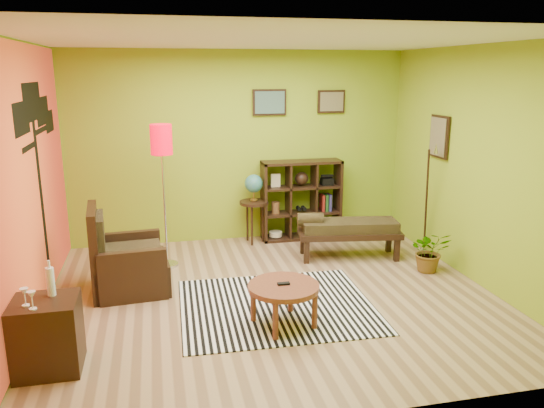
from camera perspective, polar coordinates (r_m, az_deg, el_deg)
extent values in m
plane|color=tan|center=(6.14, 0.06, -9.85)|extent=(5.00, 5.00, 0.00)
cube|color=#89A921|center=(7.90, -3.53, 6.12)|extent=(5.00, 0.04, 2.80)
cube|color=#89A921|center=(3.62, 7.89, -3.60)|extent=(5.00, 0.04, 2.80)
cube|color=#89A921|center=(5.73, -25.16, 1.75)|extent=(0.04, 4.50, 2.80)
cube|color=#89A921|center=(6.71, 21.42, 3.75)|extent=(0.04, 4.50, 2.80)
cube|color=white|center=(5.62, 0.07, 17.23)|extent=(5.00, 4.50, 0.04)
cube|color=#E95723|center=(5.72, -24.97, 1.76)|extent=(0.01, 4.45, 2.75)
cube|color=black|center=(6.32, -23.45, -0.29)|extent=(0.01, 0.14, 2.10)
cube|color=black|center=(5.68, -25.35, 8.30)|extent=(0.01, 0.65, 0.32)
cube|color=black|center=(6.21, -24.40, 9.98)|extent=(0.01, 0.85, 0.40)
cube|color=black|center=(6.70, -23.45, 9.17)|extent=(0.01, 0.70, 0.32)
cube|color=black|center=(7.06, -22.82, 8.19)|extent=(0.01, 0.50, 0.26)
cube|color=black|center=(7.89, -0.28, 10.88)|extent=(0.50, 0.03, 0.38)
cube|color=slate|center=(7.86, -0.24, 10.87)|extent=(0.44, 0.01, 0.32)
cube|color=black|center=(8.14, 6.39, 10.89)|extent=(0.42, 0.03, 0.34)
cube|color=olive|center=(8.12, 6.45, 10.88)|extent=(0.36, 0.01, 0.28)
cube|color=black|center=(7.42, 17.56, 6.92)|extent=(0.03, 0.44, 0.56)
cube|color=olive|center=(7.41, 17.39, 6.92)|extent=(0.01, 0.38, 0.50)
cylinder|color=black|center=(7.51, 16.28, 0.33)|extent=(0.23, 0.34, 1.46)
cone|color=silver|center=(7.25, 17.24, 5.75)|extent=(0.08, 0.09, 0.16)
cube|color=white|center=(5.89, 0.49, -10.88)|extent=(2.13, 1.84, 0.01)
cylinder|color=brown|center=(5.32, 1.26, -8.92)|extent=(0.71, 0.71, 0.05)
cylinder|color=brown|center=(5.69, 2.02, -9.74)|extent=(0.06, 0.06, 0.39)
cylinder|color=brown|center=(5.49, -2.03, -10.69)|extent=(0.06, 0.06, 0.39)
cylinder|color=brown|center=(5.35, 4.61, -11.40)|extent=(0.06, 0.06, 0.39)
cylinder|color=brown|center=(5.13, 0.38, -12.51)|extent=(0.06, 0.06, 0.39)
cube|color=black|center=(5.31, 1.26, -8.56)|extent=(0.12, 0.05, 0.02)
cube|color=black|center=(6.46, -14.82, -7.32)|extent=(0.88, 0.86, 0.37)
cube|color=black|center=(6.35, -18.52, -4.84)|extent=(0.16, 0.80, 1.02)
cube|color=black|center=(6.06, -14.70, -7.61)|extent=(0.75, 0.15, 0.59)
cube|color=black|center=(6.78, -15.04, -5.30)|extent=(0.75, 0.15, 0.59)
cube|color=#FED66D|center=(6.37, -14.71, -5.20)|extent=(0.70, 0.68, 0.13)
cube|color=#FED66D|center=(6.30, -17.98, -3.19)|extent=(0.13, 0.60, 0.46)
cube|color=black|center=(5.01, -23.00, -12.86)|extent=(0.54, 0.49, 0.63)
cylinder|color=white|center=(4.91, -22.72, -7.71)|extent=(0.07, 0.07, 0.25)
cylinder|color=white|center=(4.86, -22.89, -6.01)|extent=(0.02, 0.02, 0.07)
cylinder|color=white|center=(4.83, -24.95, -9.86)|extent=(0.06, 0.06, 0.01)
cylinder|color=white|center=(4.81, -25.01, -9.32)|extent=(0.01, 0.01, 0.09)
cone|color=white|center=(4.79, -25.10, -8.54)|extent=(0.07, 0.07, 0.06)
cylinder|color=white|center=(4.74, -24.31, -10.23)|extent=(0.06, 0.06, 0.01)
cylinder|color=white|center=(4.72, -24.38, -9.68)|extent=(0.01, 0.01, 0.09)
cone|color=white|center=(4.70, -24.46, -8.89)|extent=(0.07, 0.07, 0.06)
cylinder|color=silver|center=(7.17, -11.17, -6.40)|extent=(0.28, 0.28, 0.03)
cylinder|color=silver|center=(6.92, -11.49, 0.17)|extent=(0.03, 0.03, 1.72)
cylinder|color=#EE0016|center=(6.78, -11.83, 6.81)|extent=(0.27, 0.27, 0.38)
cylinder|color=black|center=(7.80, -1.96, 0.16)|extent=(0.42, 0.42, 0.04)
cylinder|color=black|center=(7.92, -0.99, -2.00)|extent=(0.03, 0.03, 0.59)
cylinder|color=black|center=(7.97, -2.67, -1.91)|extent=(0.03, 0.03, 0.59)
cylinder|color=black|center=(7.75, -2.17, -2.37)|extent=(0.03, 0.03, 0.59)
cylinder|color=gold|center=(7.79, -1.97, 0.46)|extent=(0.11, 0.11, 0.02)
cylinder|color=gold|center=(7.78, -1.97, 0.92)|extent=(0.02, 0.02, 0.11)
sphere|color=#2461A8|center=(7.74, -1.98, 2.21)|extent=(0.27, 0.27, 0.27)
cube|color=black|center=(7.89, -0.89, 0.22)|extent=(0.04, 0.35, 1.20)
cube|color=black|center=(8.20, 7.07, 0.64)|extent=(0.04, 0.35, 1.20)
cube|color=black|center=(8.18, 3.11, -3.51)|extent=(1.20, 0.35, 0.04)
cube|color=black|center=(7.91, 3.22, 4.52)|extent=(1.20, 0.35, 0.04)
cube|color=black|center=(7.98, 1.78, 0.36)|extent=(0.03, 0.33, 1.12)
cube|color=black|center=(8.08, 4.53, 0.51)|extent=(0.03, 0.33, 1.12)
cube|color=black|center=(8.08, 3.15, -0.94)|extent=(1.12, 0.33, 0.03)
cube|color=black|center=(7.98, 3.18, 1.83)|extent=(1.12, 0.33, 0.03)
cylinder|color=beige|center=(8.07, 0.38, -3.23)|extent=(0.20, 0.20, 0.07)
sphere|color=black|center=(7.96, 3.20, 2.74)|extent=(0.20, 0.20, 0.20)
cube|color=black|center=(8.08, 5.92, 2.44)|extent=(0.18, 0.15, 0.10)
cylinder|color=black|center=(8.05, 2.88, -0.48)|extent=(0.06, 0.12, 0.06)
cylinder|color=black|center=(8.07, 3.43, -0.45)|extent=(0.06, 0.12, 0.06)
ellipsoid|color=#384C26|center=(8.27, 5.79, -2.79)|extent=(0.18, 0.18, 0.09)
cylinder|color=brown|center=(7.96, 0.38, -0.41)|extent=(0.12, 0.12, 0.18)
cube|color=beige|center=(7.86, 0.39, 2.55)|extent=(0.14, 0.03, 0.20)
cube|color=maroon|center=(8.14, 5.40, 0.14)|extent=(0.04, 0.18, 0.26)
cube|color=#1E4C1E|center=(8.15, 5.77, 0.16)|extent=(0.04, 0.18, 0.26)
cube|color=navy|center=(8.17, 6.13, 0.18)|extent=(0.04, 0.18, 0.26)
cube|color=black|center=(7.32, 8.32, -3.12)|extent=(1.44, 0.70, 0.08)
cube|color=#FED66D|center=(7.29, 8.35, -2.31)|extent=(1.33, 0.62, 0.14)
cylinder|color=#FED66D|center=(7.17, 4.13, -1.65)|extent=(0.37, 0.23, 0.18)
cube|color=black|center=(7.70, 12.43, -3.93)|extent=(0.08, 0.08, 0.31)
cube|color=black|center=(7.46, 3.34, -4.21)|extent=(0.08, 0.08, 0.31)
cube|color=black|center=(7.35, 13.28, -4.87)|extent=(0.08, 0.08, 0.31)
cube|color=black|center=(7.09, 3.74, -5.20)|extent=(0.08, 0.08, 0.31)
imported|color=#26661E|center=(7.08, 16.57, -5.32)|extent=(0.60, 0.64, 0.42)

